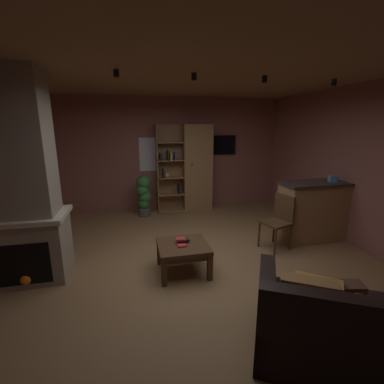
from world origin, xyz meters
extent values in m
cube|color=olive|center=(0.00, 0.00, -0.01)|extent=(5.66, 6.20, 0.02)
cube|color=#8E544C|center=(0.00, 3.13, 1.37)|extent=(5.78, 0.06, 2.73)
cube|color=#8E544C|center=(2.86, 0.00, 1.37)|extent=(0.06, 6.20, 2.73)
cube|color=#8E6B47|center=(0.00, 0.00, 2.74)|extent=(5.66, 6.20, 0.02)
cube|color=white|center=(-0.32, 3.10, 1.37)|extent=(0.76, 0.01, 0.81)
cube|color=gray|center=(-2.28, 0.23, 0.43)|extent=(0.91, 0.66, 0.85)
cube|color=gray|center=(-2.28, 0.23, 1.79)|extent=(0.78, 0.56, 1.88)
cube|color=beige|center=(-2.28, 0.23, 0.88)|extent=(0.99, 0.74, 0.06)
cube|color=black|center=(-2.28, -0.07, 0.36)|extent=(0.64, 0.08, 0.55)
sphere|color=orange|center=(-2.28, -0.08, 0.14)|extent=(0.14, 0.14, 0.14)
cube|color=#997047|center=(0.68, 2.85, 1.04)|extent=(0.70, 0.38, 2.09)
cube|color=#997047|center=(0.01, 3.03, 1.04)|extent=(0.65, 0.02, 2.09)
cube|color=#997047|center=(-0.31, 2.85, 1.04)|extent=(0.02, 0.38, 2.09)
sphere|color=black|center=(0.51, 2.64, 1.15)|extent=(0.04, 0.04, 0.04)
cube|color=#997047|center=(0.01, 2.85, 0.01)|extent=(0.65, 0.38, 0.02)
cube|color=#997047|center=(0.01, 2.85, 0.42)|extent=(0.65, 0.38, 0.02)
cube|color=#997047|center=(0.01, 2.85, 0.84)|extent=(0.65, 0.38, 0.02)
cube|color=#997047|center=(0.01, 2.85, 1.25)|extent=(0.65, 0.38, 0.02)
cube|color=#997047|center=(0.01, 2.85, 1.67)|extent=(0.65, 0.38, 0.02)
cube|color=#2D4C8C|center=(0.13, 2.79, 1.35)|extent=(0.04, 0.23, 0.17)
cube|color=black|center=(0.22, 2.79, 0.54)|extent=(0.05, 0.23, 0.23)
cube|color=gold|center=(0.02, 2.79, 1.35)|extent=(0.04, 0.23, 0.17)
cube|color=black|center=(-0.17, 2.79, 0.95)|extent=(0.03, 0.23, 0.21)
cube|color=black|center=(-0.22, 2.79, 1.35)|extent=(0.05, 0.23, 0.16)
cube|color=black|center=(-0.05, 2.79, 1.38)|extent=(0.03, 0.23, 0.22)
sphere|color=beige|center=(-0.07, 2.85, 0.89)|extent=(0.10, 0.10, 0.10)
cube|color=#997047|center=(2.38, 0.53, 0.52)|extent=(1.36, 0.53, 1.04)
cube|color=#2D2826|center=(2.38, 0.53, 1.06)|extent=(1.42, 0.59, 0.04)
cube|color=#598CBF|center=(2.58, 0.48, 1.13)|extent=(0.15, 0.15, 0.11)
cube|color=black|center=(0.89, -1.83, 0.21)|extent=(1.79, 1.56, 0.42)
cube|color=black|center=(0.70, -2.19, 0.63)|extent=(1.40, 0.85, 0.42)
cube|color=black|center=(0.29, -1.51, 0.34)|extent=(0.58, 0.90, 0.67)
cube|color=olive|center=(0.56, -1.72, 0.54)|extent=(0.48, 0.39, 0.43)
cube|color=#C67F33|center=(0.65, -1.73, 0.55)|extent=(0.41, 0.38, 0.41)
cube|color=#AD3D2D|center=(0.54, -1.88, 0.52)|extent=(0.43, 0.23, 0.32)
cube|color=brown|center=(0.81, -1.78, 0.55)|extent=(0.44, 0.26, 0.34)
cube|color=#4C331E|center=(-0.24, -0.10, 0.40)|extent=(0.70, 0.66, 0.05)
cube|color=#4C331E|center=(-0.24, -0.10, 0.34)|extent=(0.63, 0.60, 0.08)
cube|color=#4C331E|center=(-0.55, -0.39, 0.19)|extent=(0.07, 0.07, 0.38)
cube|color=#4C331E|center=(0.07, -0.39, 0.19)|extent=(0.07, 0.07, 0.38)
cube|color=#4C331E|center=(-0.55, 0.19, 0.19)|extent=(0.07, 0.07, 0.38)
cube|color=#4C331E|center=(0.07, 0.19, 0.19)|extent=(0.07, 0.07, 0.38)
cube|color=#B22D2D|center=(-0.27, -0.16, 0.44)|extent=(0.13, 0.11, 0.02)
cube|color=black|center=(-0.21, -0.03, 0.46)|extent=(0.14, 0.10, 0.02)
cube|color=#B22D2D|center=(-0.26, -0.05, 0.48)|extent=(0.14, 0.12, 0.03)
cube|color=#4C331E|center=(1.42, 0.31, 0.46)|extent=(0.53, 0.53, 0.04)
cube|color=#4C331E|center=(1.60, 0.37, 0.70)|extent=(0.16, 0.39, 0.44)
cylinder|color=#4C331E|center=(1.19, 0.42, 0.23)|extent=(0.04, 0.04, 0.46)
cylinder|color=#4C331E|center=(1.30, 0.08, 0.23)|extent=(0.04, 0.04, 0.46)
cylinder|color=#4C331E|center=(1.54, 0.54, 0.23)|extent=(0.04, 0.04, 0.46)
cylinder|color=#4C331E|center=(1.65, 0.19, 0.23)|extent=(0.04, 0.04, 0.46)
cylinder|color=#4C4C51|center=(-0.65, 2.54, 0.10)|extent=(0.27, 0.27, 0.20)
sphere|color=#2D6B33|center=(-0.66, 2.53, 0.30)|extent=(0.26, 0.26, 0.26)
sphere|color=#2D6B33|center=(-0.64, 2.55, 0.46)|extent=(0.30, 0.30, 0.30)
sphere|color=#2D6B33|center=(-0.68, 2.53, 0.62)|extent=(0.29, 0.29, 0.29)
sphere|color=#2D6B33|center=(-0.65, 2.56, 0.79)|extent=(0.33, 0.33, 0.33)
cube|color=black|center=(1.32, 3.07, 1.58)|extent=(0.86, 0.05, 0.49)
cube|color=black|center=(1.32, 3.04, 1.58)|extent=(0.82, 0.01, 0.45)
cylinder|color=black|center=(-1.93, 0.06, 2.66)|extent=(0.07, 0.07, 0.09)
cylinder|color=black|center=(-1.01, 0.08, 2.66)|extent=(0.07, 0.07, 0.09)
cylinder|color=black|center=(-0.04, 0.09, 2.66)|extent=(0.07, 0.07, 0.09)
cylinder|color=black|center=(0.94, 0.07, 2.66)|extent=(0.07, 0.07, 0.09)
cylinder|color=black|center=(2.05, 0.08, 2.66)|extent=(0.07, 0.07, 0.09)
camera|label=1|loc=(-0.88, -3.52, 2.03)|focal=25.01mm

